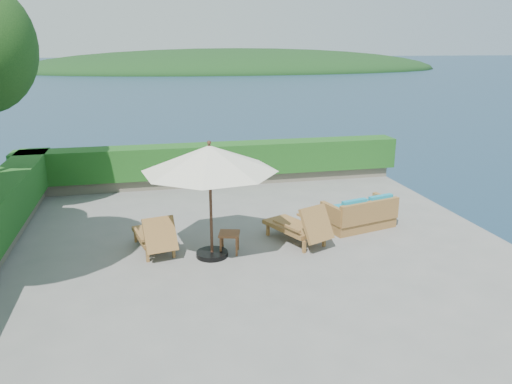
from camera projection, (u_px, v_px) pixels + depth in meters
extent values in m
plane|color=gray|center=(251.00, 249.00, 11.35)|extent=(12.00, 12.00, 0.00)
cube|color=#574F45|center=(251.00, 309.00, 11.80)|extent=(12.00, 12.00, 3.00)
plane|color=#152C41|center=(251.00, 362.00, 12.21)|extent=(600.00, 600.00, 0.00)
ellipsoid|color=black|center=(236.00, 70.00, 148.40)|extent=(126.00, 57.60, 12.60)
cube|color=#696454|center=(216.00, 179.00, 16.54)|extent=(12.00, 0.60, 0.36)
cube|color=#1B4B15|center=(215.00, 159.00, 16.35)|extent=(12.40, 0.90, 1.00)
cylinder|color=black|center=(212.00, 254.00, 10.94)|extent=(0.83, 0.83, 0.11)
cylinder|color=#3D2316|center=(211.00, 203.00, 10.60)|extent=(0.08, 0.08, 2.48)
cone|color=beige|center=(209.00, 158.00, 10.32)|extent=(3.46, 3.46, 0.55)
sphere|color=#3D2316|center=(209.00, 143.00, 10.23)|extent=(0.11, 0.11, 0.09)
cube|color=olive|center=(148.00, 256.00, 10.63)|extent=(0.07, 0.07, 0.27)
cube|color=olive|center=(174.00, 252.00, 10.86)|extent=(0.07, 0.07, 0.27)
cube|color=olive|center=(136.00, 237.00, 11.70)|extent=(0.07, 0.07, 0.27)
cube|color=olive|center=(160.00, 233.00, 11.93)|extent=(0.07, 0.07, 0.27)
cube|color=olive|center=(152.00, 235.00, 11.32)|extent=(0.94, 1.44, 0.09)
cube|color=olive|center=(160.00, 235.00, 10.57)|extent=(0.75, 0.57, 0.72)
cube|color=olive|center=(139.00, 234.00, 10.96)|extent=(0.24, 0.86, 0.05)
cube|color=olive|center=(169.00, 230.00, 11.24)|extent=(0.24, 0.86, 0.05)
cube|color=olive|center=(304.00, 247.00, 11.10)|extent=(0.09, 0.09, 0.28)
cube|color=olive|center=(324.00, 241.00, 11.45)|extent=(0.09, 0.09, 0.28)
cube|color=olive|center=(268.00, 230.00, 12.10)|extent=(0.09, 0.09, 0.28)
cube|color=olive|center=(287.00, 225.00, 12.45)|extent=(0.09, 0.09, 0.28)
cube|color=olive|center=(292.00, 227.00, 11.81)|extent=(1.24, 1.59, 0.10)
cube|color=olive|center=(317.00, 224.00, 11.09)|extent=(0.85, 0.72, 0.76)
cube|color=olive|center=(286.00, 226.00, 11.38)|extent=(0.44, 0.87, 0.05)
cube|color=olive|center=(310.00, 219.00, 11.80)|extent=(0.44, 0.87, 0.05)
cube|color=brown|center=(221.00, 247.00, 10.93)|extent=(0.05, 0.05, 0.43)
cube|color=brown|center=(237.00, 247.00, 10.91)|extent=(0.05, 0.05, 0.43)
cube|color=brown|center=(222.00, 241.00, 11.26)|extent=(0.05, 0.05, 0.43)
cube|color=brown|center=(238.00, 241.00, 11.24)|extent=(0.05, 0.05, 0.43)
cube|color=brown|center=(229.00, 234.00, 11.02)|extent=(0.55, 0.55, 0.05)
cube|color=olive|center=(358.00, 220.00, 12.64)|extent=(1.91, 1.28, 0.39)
cube|color=olive|center=(370.00, 212.00, 12.20)|extent=(1.72, 0.57, 0.53)
cube|color=olive|center=(332.00, 214.00, 12.20)|extent=(0.33, 0.87, 0.44)
cube|color=olive|center=(385.00, 204.00, 12.93)|extent=(0.33, 0.87, 0.44)
cube|color=teal|center=(345.00, 211.00, 12.43)|extent=(0.91, 0.86, 0.17)
cube|color=teal|center=(370.00, 207.00, 12.78)|extent=(0.91, 0.86, 0.17)
cube|color=teal|center=(354.00, 207.00, 12.06)|extent=(0.69, 0.30, 0.35)
cube|color=teal|center=(380.00, 202.00, 12.41)|extent=(0.69, 0.30, 0.35)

